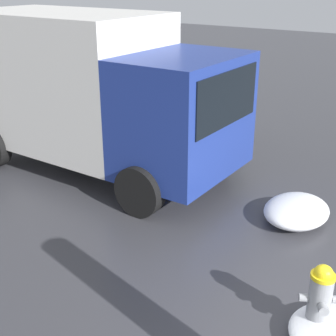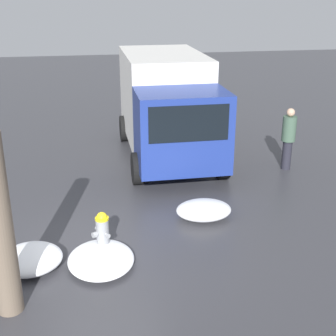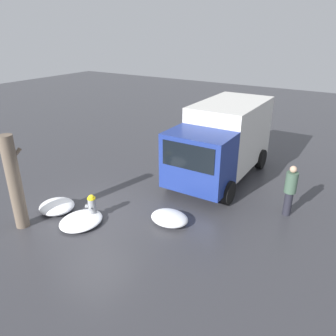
{
  "view_description": "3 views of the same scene",
  "coord_description": "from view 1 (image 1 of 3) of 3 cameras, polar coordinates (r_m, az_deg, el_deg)",
  "views": [
    {
      "loc": [
        -1.04,
        4.54,
        3.86
      ],
      "look_at": [
        3.22,
        -1.63,
        0.74
      ],
      "focal_mm": 50.0,
      "sensor_mm": 36.0,
      "label": 1
    },
    {
      "loc": [
        -8.51,
        0.13,
        5.14
      ],
      "look_at": [
        2.37,
        -1.77,
        0.83
      ],
      "focal_mm": 50.0,
      "sensor_mm": 36.0,
      "label": 2
    },
    {
      "loc": [
        -6.87,
        -7.41,
        6.1
      ],
      "look_at": [
        3.14,
        -1.09,
        0.99
      ],
      "focal_mm": 35.0,
      "sensor_mm": 36.0,
      "label": 3
    }
  ],
  "objects": [
    {
      "name": "snow_pile_curbside",
      "position": [
        8.16,
        15.39,
        -5.04
      ],
      "size": [
        1.04,
        1.32,
        0.38
      ],
      "color": "white",
      "rests_on": "ground_plane"
    },
    {
      "name": "pedestrian",
      "position": [
        11.61,
        8.9,
        8.12
      ],
      "size": [
        0.41,
        0.41,
        1.86
      ],
      "rotation": [
        0.0,
        0.0,
        1.14
      ],
      "color": "#23232D",
      "rests_on": "ground_plane"
    },
    {
      "name": "ground_plane",
      "position": [
        6.05,
        17.47,
        -18.36
      ],
      "size": [
        60.0,
        60.0,
        0.0
      ],
      "primitive_type": "plane",
      "color": "#38383D"
    },
    {
      "name": "fire_hydrant",
      "position": [
        5.76,
        18.02,
        -14.89
      ],
      "size": [
        0.45,
        0.38,
        0.9
      ],
      "rotation": [
        0.0,
        0.0,
        2.09
      ],
      "color": "gray",
      "rests_on": "ground_plane"
    },
    {
      "name": "delivery_truck",
      "position": [
        9.79,
        -9.46,
        9.57
      ],
      "size": [
        6.02,
        2.75,
        3.17
      ],
      "rotation": [
        0.0,
        0.0,
        1.58
      ],
      "color": "navy",
      "rests_on": "ground_plane"
    }
  ]
}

